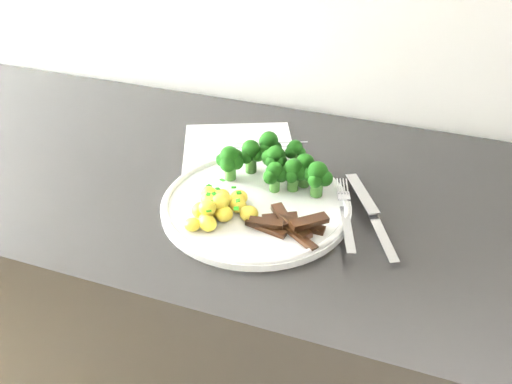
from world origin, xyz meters
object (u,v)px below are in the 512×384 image
(fork, at_px, (346,217))
(knife, at_px, (376,225))
(recipe_paper, at_px, (240,160))
(potatoes, at_px, (219,205))
(beef_strips, at_px, (289,224))
(counter, at_px, (286,372))
(broccoli, at_px, (277,162))
(plate, at_px, (256,204))

(fork, bearing_deg, knife, 12.62)
(recipe_paper, bearing_deg, knife, -24.26)
(potatoes, distance_m, beef_strips, 0.11)
(potatoes, xyz_separation_m, knife, (0.22, 0.06, -0.02))
(beef_strips, bearing_deg, knife, 24.95)
(beef_strips, xyz_separation_m, fork, (0.07, 0.04, -0.00))
(recipe_paper, xyz_separation_m, potatoes, (0.03, -0.17, 0.03))
(counter, bearing_deg, knife, -20.00)
(counter, relative_size, potatoes, 21.47)
(broccoli, bearing_deg, potatoes, -114.43)
(counter, distance_m, potatoes, 0.49)
(plate, height_order, broccoli, broccoli)
(counter, bearing_deg, beef_strips, -77.61)
(plate, bearing_deg, recipe_paper, 121.25)
(beef_strips, distance_m, knife, 0.13)
(potatoes, bearing_deg, beef_strips, 0.66)
(beef_strips, height_order, knife, beef_strips)
(broccoli, height_order, knife, broccoli)
(potatoes, bearing_deg, counter, 51.15)
(beef_strips, relative_size, knife, 0.58)
(broccoli, xyz_separation_m, fork, (0.13, -0.07, -0.03))
(counter, relative_size, broccoli, 12.25)
(counter, height_order, recipe_paper, recipe_paper)
(recipe_paper, height_order, potatoes, potatoes)
(plate, relative_size, broccoli, 1.52)
(counter, height_order, fork, fork)
(recipe_paper, bearing_deg, plate, -58.75)
(counter, height_order, broccoli, broccoli)
(broccoli, distance_m, beef_strips, 0.13)
(plate, xyz_separation_m, beef_strips, (0.07, -0.05, 0.01))
(recipe_paper, relative_size, plate, 1.16)
(recipe_paper, relative_size, beef_strips, 2.90)
(counter, xyz_separation_m, broccoli, (-0.03, 0.01, 0.49))
(recipe_paper, height_order, fork, fork)
(fork, bearing_deg, broccoli, 151.70)
(recipe_paper, height_order, beef_strips, beef_strips)
(plate, relative_size, fork, 1.59)
(fork, bearing_deg, counter, 147.73)
(counter, bearing_deg, broccoli, 164.89)
(recipe_paper, distance_m, knife, 0.28)
(plate, distance_m, beef_strips, 0.08)
(recipe_paper, xyz_separation_m, plate, (0.08, -0.12, 0.01))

